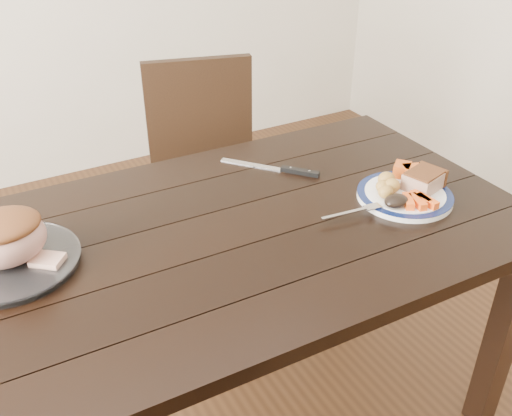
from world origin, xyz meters
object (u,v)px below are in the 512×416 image
chair_far (206,168)px  serving_platter (11,263)px  pork_slice (423,181)px  roast_joint (5,239)px  carving_knife (288,170)px  dining_table (226,258)px  dinner_plate (405,196)px  fork (356,211)px

chair_far → serving_platter: (-0.79, -0.63, 0.23)m
pork_slice → roast_joint: roast_joint is taller
roast_joint → carving_knife: roast_joint is taller
dining_table → pork_slice: (0.57, -0.11, 0.14)m
dinner_plate → fork: size_ratio=1.49×
dining_table → dinner_plate: size_ratio=6.07×
dining_table → pork_slice: 0.60m
dinner_plate → pork_slice: 0.07m
fork → roast_joint: (-0.84, 0.22, 0.06)m
carving_knife → roast_joint: bearing=-123.3°
fork → carving_knife: (-0.02, 0.31, -0.01)m
fork → carving_knife: fork is taller
chair_far → fork: (0.05, -0.86, 0.25)m
pork_slice → fork: bearing=-178.1°
chair_far → pork_slice: bearing=124.2°
dinner_plate → pork_slice: pork_slice is taller
carving_knife → dining_table: bearing=-97.8°
fork → dining_table: bearing=166.0°
dinner_plate → serving_platter: (-1.02, 0.21, 0.00)m
dinner_plate → carving_knife: (-0.20, 0.30, -0.00)m
chair_far → serving_platter: chair_far is taller
serving_platter → roast_joint: bearing=0.0°
dining_table → chair_far: 0.80m
serving_platter → chair_far: bearing=38.8°
roast_joint → dining_table: bearing=-11.4°
roast_joint → pork_slice: bearing=-11.3°
dining_table → dinner_plate: dinner_plate is taller
fork → roast_joint: roast_joint is taller
pork_slice → dining_table: bearing=168.9°
carving_knife → chair_far: bearing=143.8°
dinner_plate → dining_table: bearing=168.1°
dining_table → roast_joint: (-0.51, 0.10, 0.17)m
carving_knife → pork_slice: bearing=1.0°
serving_platter → dinner_plate: bearing=-11.6°
dining_table → dinner_plate: (0.51, -0.11, 0.10)m
roast_joint → carving_knife: bearing=6.2°
dining_table → serving_platter: bearing=168.6°
dinner_plate → carving_knife: dinner_plate is taller
dining_table → carving_knife: bearing=31.8°
carving_knife → fork: bearing=-36.3°
dining_table → serving_platter: serving_platter is taller
chair_far → pork_slice: size_ratio=8.86×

